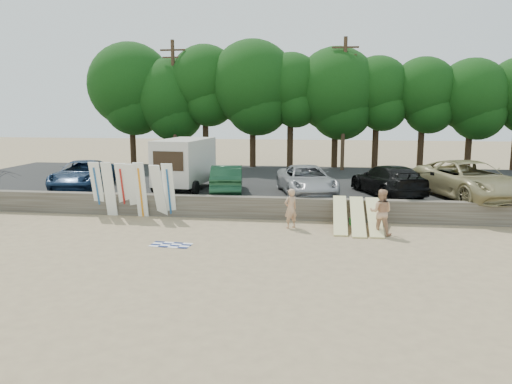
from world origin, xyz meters
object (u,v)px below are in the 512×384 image
box_trailer (184,161)px  cooler (355,222)px  beachgoer_a (291,208)px  beachgoer_b (381,212)px  car_3 (388,180)px  car_0 (83,175)px  car_2 (307,180)px  car_4 (469,180)px  car_1 (227,179)px

box_trailer → cooler: 9.86m
beachgoer_a → beachgoer_b: bearing=132.0°
box_trailer → car_3: (10.49, -0.33, -0.74)m
beachgoer_b → cooler: 1.92m
car_0 → car_3: (16.06, 0.05, 0.01)m
beachgoer_b → box_trailer: bearing=-20.0°
beachgoer_b → cooler: (-0.91, 1.51, -0.76)m
car_0 → car_3: 16.06m
box_trailer → car_3: bearing=4.3°
car_2 → car_0: bearing=164.2°
box_trailer → car_3: box_trailer is taller
car_2 → cooler: size_ratio=13.68×
car_2 → beachgoer_b: size_ratio=2.82×
car_0 → beachgoer_a: 12.47m
box_trailer → car_2: 6.58m
car_4 → car_0: bearing=159.8°
car_3 → cooler: car_3 is taller
box_trailer → beachgoer_a: bearing=-34.1°
car_2 → car_3: 4.03m
car_0 → car_4: 19.77m
beachgoer_a → cooler: (2.71, 0.85, -0.68)m
car_2 → car_4: size_ratio=0.80×
car_0 → car_1: bearing=-12.0°
box_trailer → car_2: bearing=-0.6°
car_1 → car_2: bearing=172.2°
box_trailer → cooler: (8.69, -4.19, -2.04)m
car_4 → cooler: 6.60m
car_0 → beachgoer_b: size_ratio=2.88×
car_0 → car_1: size_ratio=1.21×
car_1 → car_2: 4.04m
car_3 → cooler: bearing=43.7°
car_0 → car_4: car_4 is taller
car_3 → car_1: bearing=-17.6°
car_2 → beachgoer_a: (-0.51, -4.28, -0.59)m
car_0 → car_1: (8.02, -0.47, -0.02)m
box_trailer → beachgoer_a: size_ratio=2.63×
box_trailer → car_1: box_trailer is taller
car_2 → car_1: bearing=167.4°
car_2 → beachgoer_a: car_2 is taller
box_trailer → beachgoer_a: box_trailer is taller
car_3 → box_trailer: bearing=-23.1°
car_1 → car_4: bearing=170.9°
cooler → beachgoer_b: bearing=-79.3°
box_trailer → car_0: bearing=-170.0°
car_4 → beachgoer_a: 9.26m
box_trailer → beachgoer_a: 7.94m
car_4 → beachgoer_a: car_4 is taller
beachgoer_a → cooler: bearing=159.8°
box_trailer → car_0: box_trailer is taller
car_1 → beachgoer_b: (7.14, -4.84, -0.50)m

